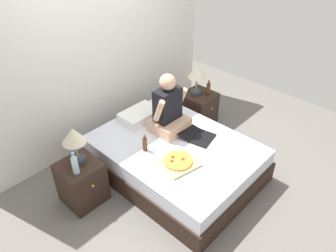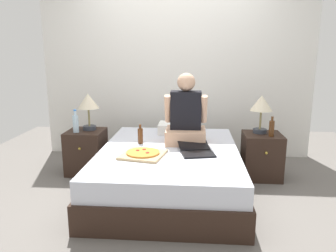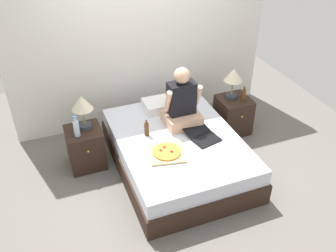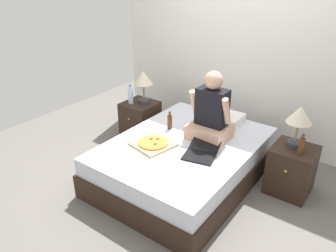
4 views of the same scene
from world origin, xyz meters
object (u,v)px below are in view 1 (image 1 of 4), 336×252
at_px(water_bottle, 75,165).
at_px(person_seated, 168,110).
at_px(beer_bottle, 208,89).
at_px(pizza_box, 178,162).
at_px(nightstand_right, 199,109).
at_px(bed, 175,158).
at_px(lamp_on_left_nightstand, 74,138).
at_px(laptop, 198,136).
at_px(nightstand_left, 82,182).
at_px(beer_bottle_on_bed, 145,144).
at_px(lamp_on_right_nightstand, 197,74).

height_order(water_bottle, person_seated, person_seated).
relative_size(beer_bottle, pizza_box, 0.49).
xyz_separation_m(nightstand_right, pizza_box, (-1.31, -0.74, 0.22)).
xyz_separation_m(bed, pizza_box, (-0.24, -0.26, 0.26)).
bearing_deg(water_bottle, person_seated, -5.12).
xyz_separation_m(lamp_on_left_nightstand, water_bottle, (-0.12, -0.14, -0.22)).
bearing_deg(laptop, lamp_on_left_nightstand, 153.51).
relative_size(nightstand_left, person_seated, 0.69).
xyz_separation_m(water_bottle, pizza_box, (0.91, -0.65, -0.16)).
distance_m(nightstand_left, nightstand_right, 2.14).
distance_m(water_bottle, beer_bottle_on_bed, 0.84).
height_order(lamp_on_right_nightstand, person_seated, person_seated).
xyz_separation_m(lamp_on_left_nightstand, laptop, (1.32, -0.66, -0.37)).
bearing_deg(water_bottle, nightstand_right, 2.32).
bearing_deg(lamp_on_right_nightstand, laptop, -138.89).
bearing_deg(beer_bottle_on_bed, lamp_on_left_nightstand, 153.23).
relative_size(lamp_on_right_nightstand, pizza_box, 0.95).
xyz_separation_m(lamp_on_right_nightstand, laptop, (-0.75, -0.66, -0.37)).
bearing_deg(person_seated, beer_bottle_on_bed, -169.70).
height_order(pizza_box, beer_bottle_on_bed, beer_bottle_on_bed).
height_order(nightstand_left, nightstand_right, same).
distance_m(beer_bottle, beer_bottle_on_bed, 1.49).
bearing_deg(pizza_box, lamp_on_right_nightstand, 31.61).
distance_m(nightstand_right, person_seated, 1.05).
distance_m(bed, pizza_box, 0.44).
bearing_deg(beer_bottle, bed, -161.64).
bearing_deg(pizza_box, beer_bottle_on_bed, 102.33).
bearing_deg(bed, water_bottle, 161.34).
height_order(bed, nightstand_right, nightstand_right).
height_order(person_seated, beer_bottle_on_bed, person_seated).
distance_m(nightstand_right, beer_bottle_on_bed, 1.47).
bearing_deg(bed, lamp_on_left_nightstand, 152.84).
distance_m(lamp_on_left_nightstand, beer_bottle_on_bed, 0.83).
distance_m(nightstand_left, beer_bottle, 2.24).
height_order(bed, water_bottle, water_bottle).
xyz_separation_m(water_bottle, beer_bottle_on_bed, (0.81, -0.21, -0.08)).
bearing_deg(nightstand_left, lamp_on_left_nightstand, 51.37).
bearing_deg(laptop, pizza_box, -165.98).
distance_m(nightstand_left, lamp_on_right_nightstand, 2.19).
xyz_separation_m(person_seated, beer_bottle_on_bed, (-0.50, -0.09, -0.20)).
bearing_deg(beer_bottle_on_bed, nightstand_right, 12.00).
relative_size(bed, pizza_box, 4.21).
bearing_deg(beer_bottle, water_bottle, 179.75).
bearing_deg(pizza_box, lamp_on_left_nightstand, 134.98).
height_order(water_bottle, pizza_box, water_bottle).
distance_m(laptop, pizza_box, 0.55).
relative_size(nightstand_right, beer_bottle_on_bed, 2.43).
bearing_deg(lamp_on_left_nightstand, person_seated, -12.17).
bearing_deg(nightstand_right, person_seated, -167.07).
height_order(nightstand_right, lamp_on_right_nightstand, lamp_on_right_nightstand).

